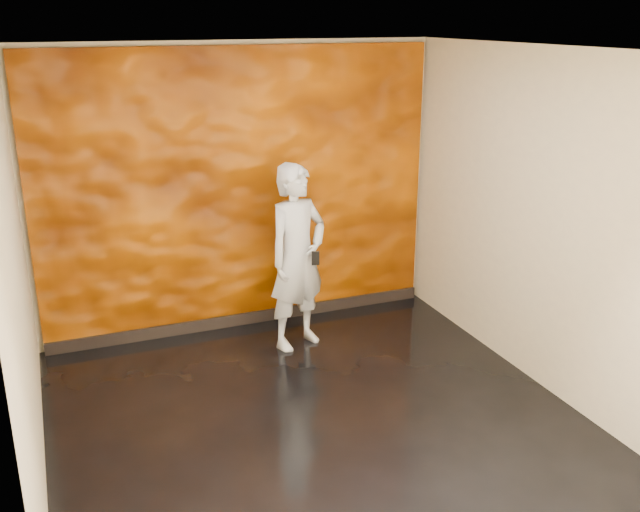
{
  "coord_description": "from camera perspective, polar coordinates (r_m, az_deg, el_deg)",
  "views": [
    {
      "loc": [
        -1.78,
        -4.6,
        3.02
      ],
      "look_at": [
        0.37,
        0.8,
        1.04
      ],
      "focal_mm": 40.0,
      "sensor_mm": 36.0,
      "label": 1
    }
  ],
  "objects": [
    {
      "name": "phone",
      "position": [
        6.38,
        -0.36,
        -0.18
      ],
      "size": [
        0.07,
        0.04,
        0.13
      ],
      "primitive_type": "cube",
      "rotation": [
        0.0,
        0.0,
        -0.34
      ],
      "color": "black",
      "rests_on": "man"
    },
    {
      "name": "baseboard",
      "position": [
        7.38,
        -5.93,
        -4.97
      ],
      "size": [
        3.9,
        0.04,
        0.12
      ],
      "primitive_type": "cube",
      "color": "black",
      "rests_on": "ground"
    },
    {
      "name": "room",
      "position": [
        5.19,
        -0.53,
        0.58
      ],
      "size": [
        4.02,
        4.02,
        2.81
      ],
      "color": "black",
      "rests_on": "ground"
    },
    {
      "name": "man",
      "position": [
        6.62,
        -1.83,
        -0.09
      ],
      "size": [
        0.75,
        0.63,
        1.76
      ],
      "primitive_type": "imported",
      "rotation": [
        0.0,
        0.0,
        0.37
      ],
      "color": "#9EA4AE",
      "rests_on": "ground"
    },
    {
      "name": "feature_wall",
      "position": [
        6.99,
        -6.38,
        5.1
      ],
      "size": [
        3.9,
        0.06,
        2.75
      ],
      "primitive_type": "cube",
      "color": "#BE5800",
      "rests_on": "ground"
    }
  ]
}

